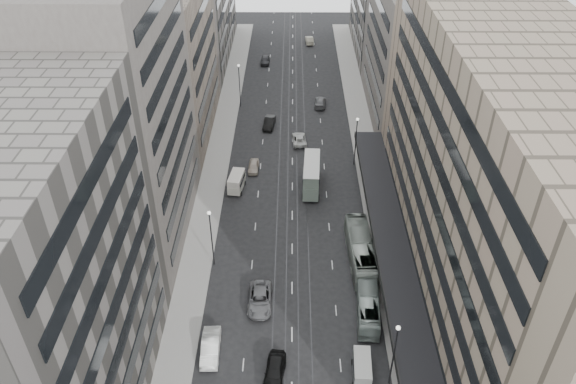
{
  "coord_description": "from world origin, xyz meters",
  "views": [
    {
      "loc": [
        -0.11,
        -39.45,
        48.01
      ],
      "look_at": [
        -0.57,
        20.07,
        5.36
      ],
      "focal_mm": 35.0,
      "sensor_mm": 36.0,
      "label": 1
    }
  ],
  "objects_px": {
    "panel_van": "(236,181)",
    "sedan_0": "(275,371)",
    "vw_microbus": "(362,368)",
    "bus_far": "(361,250)",
    "sedan_1": "(211,347)",
    "sedan_2": "(260,299)",
    "bus_near": "(368,302)",
    "double_decker": "(311,175)"
  },
  "relations": [
    {
      "from": "sedan_1",
      "to": "sedan_2",
      "type": "distance_m",
      "value": 8.39
    },
    {
      "from": "sedan_1",
      "to": "sedan_0",
      "type": "bearing_deg",
      "value": -24.74
    },
    {
      "from": "sedan_0",
      "to": "bus_far",
      "type": "bearing_deg",
      "value": 66.27
    },
    {
      "from": "bus_far",
      "to": "sedan_1",
      "type": "bearing_deg",
      "value": 38.32
    },
    {
      "from": "sedan_2",
      "to": "sedan_0",
      "type": "bearing_deg",
      "value": -79.46
    },
    {
      "from": "sedan_0",
      "to": "sedan_2",
      "type": "bearing_deg",
      "value": 108.24
    },
    {
      "from": "bus_far",
      "to": "sedan_2",
      "type": "relative_size",
      "value": 2.07
    },
    {
      "from": "double_decker",
      "to": "panel_van",
      "type": "relative_size",
      "value": 1.89
    },
    {
      "from": "bus_near",
      "to": "sedan_0",
      "type": "xyz_separation_m",
      "value": [
        -10.22,
        -8.87,
        -0.53
      ]
    },
    {
      "from": "double_decker",
      "to": "vw_microbus",
      "type": "xyz_separation_m",
      "value": [
        4.21,
        -32.82,
        -1.15
      ]
    },
    {
      "from": "double_decker",
      "to": "sedan_1",
      "type": "distance_m",
      "value": 32.16
    },
    {
      "from": "panel_van",
      "to": "sedan_0",
      "type": "distance_m",
      "value": 33.13
    },
    {
      "from": "vw_microbus",
      "to": "panel_van",
      "type": "bearing_deg",
      "value": 118.27
    },
    {
      "from": "sedan_0",
      "to": "sedan_2",
      "type": "distance_m",
      "value": 9.92
    },
    {
      "from": "sedan_1",
      "to": "panel_van",
      "type": "bearing_deg",
      "value": 87.59
    },
    {
      "from": "double_decker",
      "to": "panel_van",
      "type": "bearing_deg",
      "value": -174.56
    },
    {
      "from": "sedan_0",
      "to": "sedan_2",
      "type": "relative_size",
      "value": 0.85
    },
    {
      "from": "bus_far",
      "to": "double_decker",
      "type": "relative_size",
      "value": 1.45
    },
    {
      "from": "vw_microbus",
      "to": "sedan_1",
      "type": "height_order",
      "value": "vw_microbus"
    },
    {
      "from": "bus_far",
      "to": "double_decker",
      "type": "height_order",
      "value": "double_decker"
    },
    {
      "from": "sedan_0",
      "to": "sedan_1",
      "type": "bearing_deg",
      "value": 164.02
    },
    {
      "from": "vw_microbus",
      "to": "sedan_2",
      "type": "height_order",
      "value": "vw_microbus"
    },
    {
      "from": "double_decker",
      "to": "panel_van",
      "type": "xyz_separation_m",
      "value": [
        -10.99,
        -0.45,
        -0.95
      ]
    },
    {
      "from": "vw_microbus",
      "to": "sedan_2",
      "type": "xyz_separation_m",
      "value": [
        -10.67,
        9.61,
        -0.43
      ]
    },
    {
      "from": "vw_microbus",
      "to": "sedan_1",
      "type": "relative_size",
      "value": 0.8
    },
    {
      "from": "panel_van",
      "to": "sedan_2",
      "type": "bearing_deg",
      "value": -70.93
    },
    {
      "from": "bus_far",
      "to": "panel_van",
      "type": "bearing_deg",
      "value": -44.34
    },
    {
      "from": "bus_far",
      "to": "sedan_0",
      "type": "relative_size",
      "value": 2.44
    },
    {
      "from": "sedan_2",
      "to": "bus_near",
      "type": "bearing_deg",
      "value": -4.82
    },
    {
      "from": "bus_near",
      "to": "sedan_2",
      "type": "relative_size",
      "value": 1.69
    },
    {
      "from": "bus_far",
      "to": "sedan_2",
      "type": "bearing_deg",
      "value": 29.79
    },
    {
      "from": "panel_van",
      "to": "sedan_2",
      "type": "relative_size",
      "value": 0.75
    },
    {
      "from": "bus_near",
      "to": "double_decker",
      "type": "relative_size",
      "value": 1.19
    },
    {
      "from": "sedan_1",
      "to": "vw_microbus",
      "type": "bearing_deg",
      "value": -11.92
    },
    {
      "from": "double_decker",
      "to": "sedan_2",
      "type": "height_order",
      "value": "double_decker"
    },
    {
      "from": "vw_microbus",
      "to": "panel_van",
      "type": "height_order",
      "value": "panel_van"
    },
    {
      "from": "bus_near",
      "to": "bus_far",
      "type": "distance_m",
      "value": 8.39
    },
    {
      "from": "sedan_1",
      "to": "sedan_2",
      "type": "bearing_deg",
      "value": 53.09
    },
    {
      "from": "sedan_0",
      "to": "vw_microbus",
      "type": "bearing_deg",
      "value": 7.62
    },
    {
      "from": "panel_van",
      "to": "sedan_1",
      "type": "xyz_separation_m",
      "value": [
        -0.29,
        -29.63,
        -0.57
      ]
    },
    {
      "from": "panel_van",
      "to": "sedan_0",
      "type": "relative_size",
      "value": 0.89
    },
    {
      "from": "bus_far",
      "to": "panel_van",
      "type": "xyz_separation_m",
      "value": [
        -16.7,
        15.23,
        -0.22
      ]
    }
  ]
}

